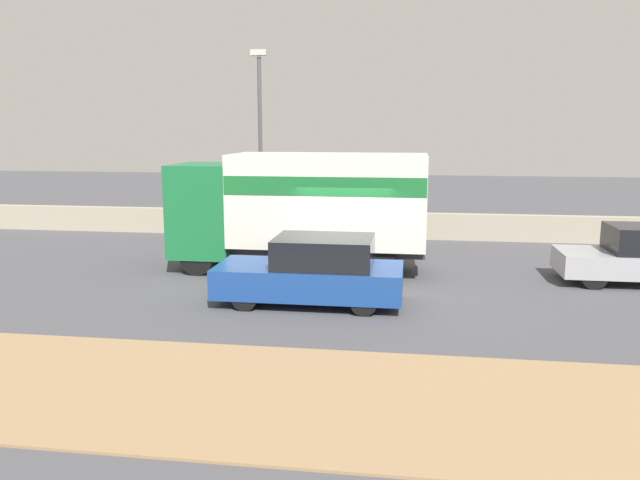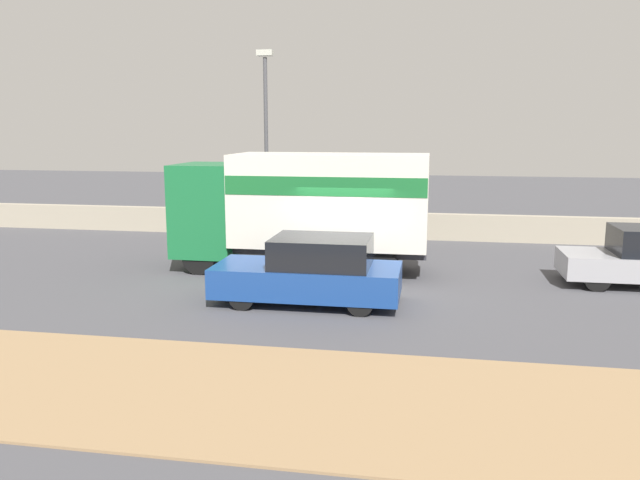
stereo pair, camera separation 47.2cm
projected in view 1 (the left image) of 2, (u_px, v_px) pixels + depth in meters
The scene contains 6 objects.
ground_plane at pixel (340, 291), 15.58m from camera, with size 80.00×80.00×0.00m, color #47474C.
dirt_shoulder_foreground at pixel (291, 396), 9.41m from camera, with size 60.00×4.03×0.04m.
stone_wall_backdrop at pixel (364, 225), 23.15m from camera, with size 60.00×0.35×0.96m.
street_lamp at pixel (260, 132), 21.99m from camera, with size 0.56×0.28×6.69m.
box_truck at pixel (304, 203), 17.45m from camera, with size 7.09×2.37×3.31m.
car_hatchback at pixel (314, 271), 14.36m from camera, with size 4.28×1.85×1.56m.
Camera 1 is at (1.72, -15.02, 4.00)m, focal length 35.00 mm.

